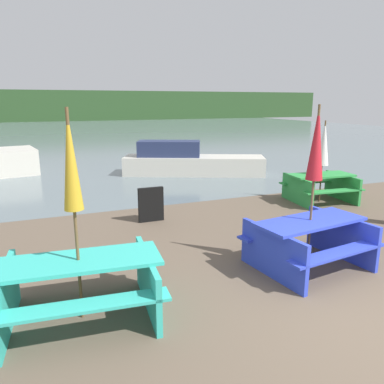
{
  "coord_description": "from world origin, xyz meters",
  "views": [
    {
      "loc": [
        -3.6,
        -2.7,
        2.53
      ],
      "look_at": [
        -0.99,
        3.72,
        0.85
      ],
      "focal_mm": 35.0,
      "sensor_mm": 36.0,
      "label": 1
    }
  ],
  "objects": [
    {
      "name": "water",
      "position": [
        0.0,
        30.91,
        -0.0
      ],
      "size": [
        60.0,
        50.0,
        0.0
      ],
      "color": "slate",
      "rests_on": "ground_plane"
    },
    {
      "name": "umbrella_white",
      "position": [
        3.0,
        4.77,
        1.5
      ],
      "size": [
        0.3,
        0.3,
        2.07
      ],
      "color": "brown",
      "rests_on": "ground_plane"
    },
    {
      "name": "signboard",
      "position": [
        -1.5,
        4.81,
        0.38
      ],
      "size": [
        0.55,
        0.08,
        0.75
      ],
      "color": "black",
      "rests_on": "ground_plane"
    },
    {
      "name": "boat",
      "position": [
        1.25,
        9.54,
        0.44
      ],
      "size": [
        4.97,
        3.12,
        1.19
      ],
      "rotation": [
        0.0,
        0.0,
        -0.42
      ],
      "color": "beige",
      "rests_on": "water"
    },
    {
      "name": "umbrella_gold",
      "position": [
        -3.31,
        1.53,
        1.87
      ],
      "size": [
        0.22,
        0.22,
        2.48
      ],
      "color": "brown",
      "rests_on": "ground_plane"
    },
    {
      "name": "picnic_table_green",
      "position": [
        3.0,
        4.77,
        0.43
      ],
      "size": [
        1.75,
        1.54,
        0.72
      ],
      "rotation": [
        0.0,
        0.0,
        -0.1
      ],
      "color": "green",
      "rests_on": "ground_plane"
    },
    {
      "name": "picnic_table_blue",
      "position": [
        0.14,
        1.68,
        0.46
      ],
      "size": [
        1.91,
        1.59,
        0.77
      ],
      "rotation": [
        0.0,
        0.0,
        0.13
      ],
      "color": "blue",
      "rests_on": "ground_plane"
    },
    {
      "name": "umbrella_crimson",
      "position": [
        0.14,
        1.68,
        1.91
      ],
      "size": [
        0.25,
        0.25,
        2.49
      ],
      "color": "brown",
      "rests_on": "ground_plane"
    },
    {
      "name": "picnic_table_teal",
      "position": [
        -3.31,
        1.53,
        0.46
      ],
      "size": [
        2.01,
        1.55,
        0.74
      ],
      "rotation": [
        0.0,
        0.0,
        -0.09
      ],
      "color": "#33B7A8",
      "rests_on": "ground_plane"
    },
    {
      "name": "far_treeline",
      "position": [
        0.0,
        50.91,
        2.0
      ],
      "size": [
        80.0,
        1.6,
        4.0
      ],
      "color": "#284723",
      "rests_on": "water"
    }
  ]
}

